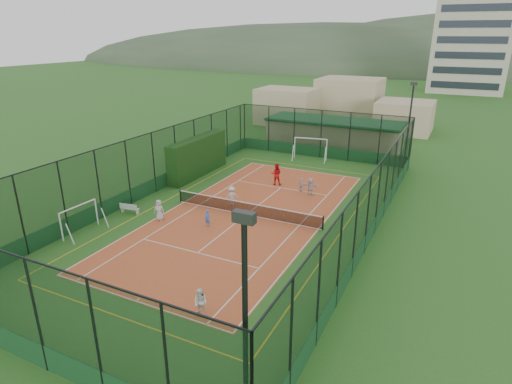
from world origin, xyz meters
TOP-DOWN VIEW (x-y plane):
  - ground at (0.00, 0.00)m, footprint 300.00×300.00m
  - court_slab at (0.00, 0.00)m, footprint 11.17×23.97m
  - tennis_net at (0.00, 0.00)m, footprint 11.67×0.12m
  - perimeter_fence at (0.00, 0.00)m, footprint 18.12×34.12m
  - floodlight_se at (8.60, -16.60)m, footprint 0.60×0.26m
  - floodlight_ne at (8.60, 16.60)m, footprint 0.60×0.26m
  - clubhouse at (0.00, 22.00)m, footprint 15.20×7.20m
  - apartment_tower at (12.00, 82.00)m, footprint 15.00×12.00m
  - distant_hills at (0.00, 150.00)m, footprint 200.00×60.00m
  - hedge_left at (-8.30, 6.37)m, footprint 1.20×8.03m
  - white_bench at (-7.80, -3.49)m, footprint 1.47×0.59m
  - futsal_goal_near at (-8.48, -7.43)m, footprint 2.97×0.97m
  - futsal_goal_far at (-0.69, 15.83)m, footprint 3.56×1.57m
  - child_near_left at (-5.08, -3.50)m, footprint 0.84×0.68m
  - child_near_mid at (-1.46, -2.91)m, footprint 0.45×0.31m
  - child_near_right at (3.52, -11.41)m, footprint 0.69×0.55m
  - child_far_left at (-1.87, 1.20)m, footprint 1.10×1.04m
  - child_far_right at (1.87, 6.29)m, footprint 0.74×0.52m
  - child_far_back at (2.81, 5.91)m, footprint 1.38×0.54m
  - coach at (-0.69, 7.00)m, footprint 1.10×0.97m
  - tennis_balls at (1.09, 0.93)m, footprint 5.57×1.56m

SIDE VIEW (x-z plane):
  - ground at x=0.00m, z-range 0.00..0.00m
  - distant_hills at x=0.00m, z-range -12.00..12.00m
  - court_slab at x=0.00m, z-range 0.00..0.01m
  - tennis_balls at x=1.09m, z-range 0.01..0.08m
  - white_bench at x=-7.80m, z-range 0.00..0.80m
  - tennis_net at x=0.00m, z-range 0.00..1.06m
  - child_far_right at x=1.87m, z-range 0.01..1.17m
  - child_near_mid at x=-1.46m, z-range 0.01..1.21m
  - child_near_right at x=3.52m, z-range 0.01..1.42m
  - child_far_back at x=2.81m, z-range 0.01..1.46m
  - child_far_left at x=-1.87m, z-range 0.01..1.50m
  - child_near_left at x=-5.08m, z-range 0.01..1.51m
  - futsal_goal_near at x=-8.48m, z-range 0.00..1.89m
  - coach at x=-0.69m, z-range 0.01..1.92m
  - futsal_goal_far at x=-0.69m, z-range 0.00..2.22m
  - clubhouse at x=0.00m, z-range 0.00..3.15m
  - hedge_left at x=-8.30m, z-range 0.00..3.51m
  - perimeter_fence at x=0.00m, z-range 0.00..5.00m
  - floodlight_se at x=8.60m, z-range 0.00..8.25m
  - floodlight_ne at x=8.60m, z-range 0.00..8.25m
  - apartment_tower at x=12.00m, z-range 0.00..30.00m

